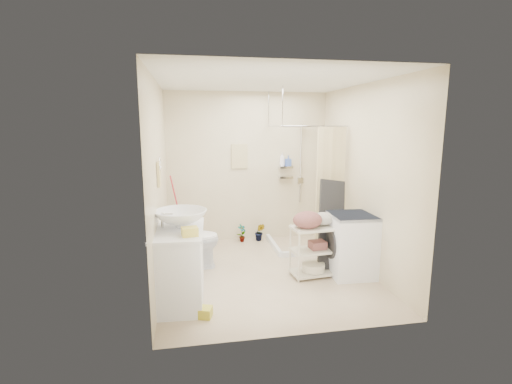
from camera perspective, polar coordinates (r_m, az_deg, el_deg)
floor at (r=5.33m, az=1.54°, el=-12.24°), size 3.20×3.20×0.00m
ceiling at (r=4.95m, az=1.69°, el=16.77°), size 2.80×3.20×0.04m
wall_back at (r=6.54m, az=-1.26°, el=3.80°), size 2.80×0.04×2.60m
wall_front at (r=3.45m, az=7.05°, el=-2.22°), size 2.80×0.04×2.60m
wall_left at (r=4.89m, az=-14.68°, el=1.23°), size 0.04×3.20×2.60m
wall_right at (r=5.43m, az=16.23°, el=2.05°), size 0.04×3.20×2.60m
vanity at (r=4.46m, az=-11.67°, el=-10.99°), size 0.61×1.03×0.88m
sink at (r=4.35m, az=-11.49°, el=-4.05°), size 0.74×0.74×0.21m
counter_basket at (r=4.02m, az=-10.16°, el=-6.01°), size 0.19×0.16×0.09m
floor_basket at (r=4.23m, az=-8.20°, el=-17.57°), size 0.33×0.29×0.15m
toilet at (r=5.43m, az=-10.14°, el=-7.24°), size 0.85×0.51×0.84m
mop at (r=6.44m, az=-12.22°, el=-2.81°), size 0.13×0.13×1.21m
potted_plant_a at (r=6.57m, az=-2.19°, el=-6.33°), size 0.20×0.20×0.32m
potted_plant_b at (r=6.63m, az=0.58°, el=-6.17°), size 0.21×0.19×0.32m
hanging_towel at (r=6.47m, az=-2.56°, el=5.51°), size 0.28×0.03×0.42m
towel_ring at (r=4.66m, az=-14.71°, el=2.92°), size 0.04×0.22×0.34m
tp_holder at (r=5.05m, az=-13.88°, el=-5.17°), size 0.08×0.12×0.14m
shower at (r=6.23m, az=7.29°, el=1.07°), size 1.10×1.10×2.10m
shampoo_bottle_a at (r=6.58m, az=4.03°, el=5.03°), size 0.10×0.10×0.24m
shampoo_bottle_b at (r=6.59m, az=4.99°, el=4.80°), size 0.10×0.10×0.19m
washing_machine at (r=5.28m, az=14.51°, el=-7.86°), size 0.61×0.63×0.85m
laundry_rack at (r=5.13m, az=8.90°, el=-8.29°), size 0.64×0.41×0.83m
ironing_board at (r=5.37m, az=11.51°, el=-4.84°), size 0.38×0.12×1.32m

